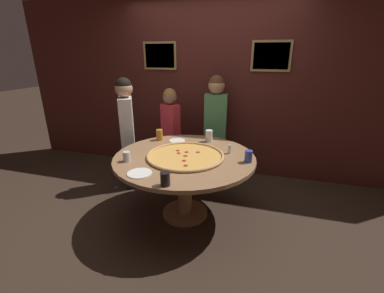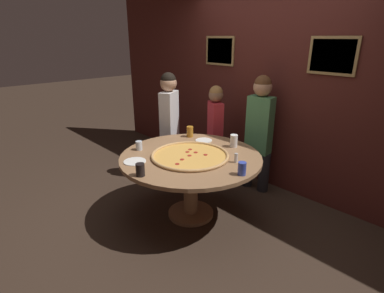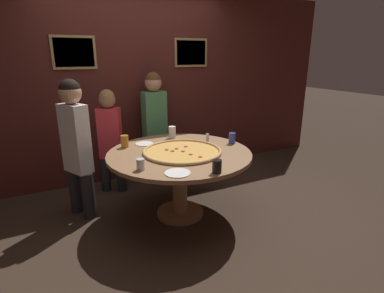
{
  "view_description": "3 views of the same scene",
  "coord_description": "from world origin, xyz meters",
  "px_view_note": "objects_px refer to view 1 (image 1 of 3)",
  "views": [
    {
      "loc": [
        0.8,
        -2.45,
        1.78
      ],
      "look_at": [
        0.1,
        -0.05,
        0.87
      ],
      "focal_mm": 24.0,
      "sensor_mm": 36.0,
      "label": 1
    },
    {
      "loc": [
        2.18,
        -2.04,
        1.95
      ],
      "look_at": [
        -0.02,
        0.04,
        0.82
      ],
      "focal_mm": 28.0,
      "sensor_mm": 36.0,
      "label": 2
    },
    {
      "loc": [
        -1.24,
        -2.75,
        1.73
      ],
      "look_at": [
        0.1,
        -0.1,
        0.81
      ],
      "focal_mm": 28.0,
      "sensor_mm": 36.0,
      "label": 3
    }
  ],
  "objects_px": {
    "dining_table": "(185,167)",
    "drink_cup_far_left": "(209,136)",
    "white_plate_far_back": "(177,141)",
    "drink_cup_front_edge": "(159,135)",
    "diner_side_left": "(127,127)",
    "white_plate_right_side": "(140,173)",
    "drink_cup_far_right": "(248,156)",
    "diner_side_right": "(171,128)",
    "drink_cup_near_right": "(127,156)",
    "condiment_shaker": "(229,149)",
    "diner_centre_back": "(215,122)",
    "giant_pizza": "(185,156)",
    "drink_cup_beside_pizza": "(165,179)"
  },
  "relations": [
    {
      "from": "giant_pizza",
      "to": "white_plate_far_back",
      "type": "xyz_separation_m",
      "value": [
        -0.26,
        0.48,
        -0.01
      ]
    },
    {
      "from": "drink_cup_far_right",
      "to": "diner_side_right",
      "type": "relative_size",
      "value": 0.09
    },
    {
      "from": "white_plate_right_side",
      "to": "diner_centre_back",
      "type": "bearing_deg",
      "value": 76.73
    },
    {
      "from": "giant_pizza",
      "to": "diner_side_right",
      "type": "bearing_deg",
      "value": 118.77
    },
    {
      "from": "dining_table",
      "to": "drink_cup_far_left",
      "type": "xyz_separation_m",
      "value": [
        0.15,
        0.54,
        0.21
      ]
    },
    {
      "from": "white_plate_far_back",
      "to": "drink_cup_front_edge",
      "type": "bearing_deg",
      "value": -175.23
    },
    {
      "from": "drink_cup_beside_pizza",
      "to": "white_plate_far_back",
      "type": "distance_m",
      "value": 1.16
    },
    {
      "from": "drink_cup_near_right",
      "to": "white_plate_far_back",
      "type": "bearing_deg",
      "value": 69.77
    },
    {
      "from": "giant_pizza",
      "to": "condiment_shaker",
      "type": "bearing_deg",
      "value": 27.99
    },
    {
      "from": "drink_cup_beside_pizza",
      "to": "diner_side_right",
      "type": "distance_m",
      "value": 1.73
    },
    {
      "from": "giant_pizza",
      "to": "drink_cup_near_right",
      "type": "height_order",
      "value": "drink_cup_near_right"
    },
    {
      "from": "dining_table",
      "to": "diner_side_right",
      "type": "height_order",
      "value": "diner_side_right"
    },
    {
      "from": "white_plate_far_back",
      "to": "white_plate_right_side",
      "type": "relative_size",
      "value": 0.89
    },
    {
      "from": "drink_cup_beside_pizza",
      "to": "white_plate_far_back",
      "type": "bearing_deg",
      "value": 104.55
    },
    {
      "from": "drink_cup_near_right",
      "to": "diner_centre_back",
      "type": "distance_m",
      "value": 1.54
    },
    {
      "from": "diner_centre_back",
      "to": "condiment_shaker",
      "type": "bearing_deg",
      "value": 104.52
    },
    {
      "from": "dining_table",
      "to": "white_plate_far_back",
      "type": "bearing_deg",
      "value": 118.55
    },
    {
      "from": "drink_cup_far_right",
      "to": "white_plate_far_back",
      "type": "height_order",
      "value": "drink_cup_far_right"
    },
    {
      "from": "diner_side_left",
      "to": "drink_cup_far_left",
      "type": "bearing_deg",
      "value": -115.15
    },
    {
      "from": "drink_cup_far_left",
      "to": "diner_centre_back",
      "type": "height_order",
      "value": "diner_centre_back"
    },
    {
      "from": "drink_cup_beside_pizza",
      "to": "condiment_shaker",
      "type": "relative_size",
      "value": 1.23
    },
    {
      "from": "giant_pizza",
      "to": "diner_centre_back",
      "type": "xyz_separation_m",
      "value": [
        0.1,
        1.11,
        0.1
      ]
    },
    {
      "from": "white_plate_far_back",
      "to": "white_plate_right_side",
      "type": "height_order",
      "value": "same"
    },
    {
      "from": "drink_cup_beside_pizza",
      "to": "drink_cup_front_edge",
      "type": "bearing_deg",
      "value": 115.22
    },
    {
      "from": "dining_table",
      "to": "giant_pizza",
      "type": "distance_m",
      "value": 0.15
    },
    {
      "from": "diner_side_left",
      "to": "white_plate_far_back",
      "type": "bearing_deg",
      "value": -121.45
    },
    {
      "from": "white_plate_far_back",
      "to": "drink_cup_near_right",
      "type": "bearing_deg",
      "value": -110.23
    },
    {
      "from": "drink_cup_near_right",
      "to": "white_plate_right_side",
      "type": "xyz_separation_m",
      "value": [
        0.26,
        -0.23,
        -0.05
      ]
    },
    {
      "from": "white_plate_far_back",
      "to": "condiment_shaker",
      "type": "height_order",
      "value": "condiment_shaker"
    },
    {
      "from": "drink_cup_beside_pizza",
      "to": "condiment_shaker",
      "type": "bearing_deg",
      "value": 65.28
    },
    {
      "from": "drink_cup_far_left",
      "to": "white_plate_far_back",
      "type": "relative_size",
      "value": 0.72
    },
    {
      "from": "drink_cup_far_left",
      "to": "white_plate_right_side",
      "type": "bearing_deg",
      "value": -110.88
    },
    {
      "from": "drink_cup_far_left",
      "to": "condiment_shaker",
      "type": "distance_m",
      "value": 0.46
    },
    {
      "from": "drink_cup_near_right",
      "to": "drink_cup_far_right",
      "type": "xyz_separation_m",
      "value": [
        1.2,
        0.32,
        0.01
      ]
    },
    {
      "from": "drink_cup_far_left",
      "to": "condiment_shaker",
      "type": "bearing_deg",
      "value": -47.85
    },
    {
      "from": "white_plate_far_back",
      "to": "diner_side_right",
      "type": "distance_m",
      "value": 0.58
    },
    {
      "from": "drink_cup_far_right",
      "to": "diner_side_right",
      "type": "xyz_separation_m",
      "value": [
        -1.2,
        0.94,
        -0.05
      ]
    },
    {
      "from": "condiment_shaker",
      "to": "white_plate_far_back",
      "type": "bearing_deg",
      "value": 160.72
    },
    {
      "from": "drink_cup_far_left",
      "to": "white_plate_far_back",
      "type": "bearing_deg",
      "value": -166.45
    },
    {
      "from": "drink_cup_front_edge",
      "to": "drink_cup_beside_pizza",
      "type": "xyz_separation_m",
      "value": [
        0.52,
        -1.11,
        -0.01
      ]
    },
    {
      "from": "drink_cup_front_edge",
      "to": "diner_side_right",
      "type": "xyz_separation_m",
      "value": [
        -0.05,
        0.53,
        -0.05
      ]
    },
    {
      "from": "giant_pizza",
      "to": "condiment_shaker",
      "type": "xyz_separation_m",
      "value": [
        0.44,
        0.23,
        0.04
      ]
    },
    {
      "from": "drink_cup_far_left",
      "to": "diner_side_right",
      "type": "relative_size",
      "value": 0.11
    },
    {
      "from": "white_plate_far_back",
      "to": "diner_side_right",
      "type": "xyz_separation_m",
      "value": [
        -0.28,
        0.51,
        0.01
      ]
    },
    {
      "from": "giant_pizza",
      "to": "diner_side_right",
      "type": "xyz_separation_m",
      "value": [
        -0.54,
        0.99,
        -0.0
      ]
    },
    {
      "from": "white_plate_far_back",
      "to": "dining_table",
      "type": "bearing_deg",
      "value": -61.45
    },
    {
      "from": "diner_side_right",
      "to": "drink_cup_far_right",
      "type": "bearing_deg",
      "value": 170.4
    },
    {
      "from": "giant_pizza",
      "to": "white_plate_right_side",
      "type": "distance_m",
      "value": 0.58
    },
    {
      "from": "drink_cup_near_right",
      "to": "drink_cup_far_right",
      "type": "bearing_deg",
      "value": 15.16
    },
    {
      "from": "drink_cup_front_edge",
      "to": "drink_cup_far_right",
      "type": "bearing_deg",
      "value": -19.8
    }
  ]
}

